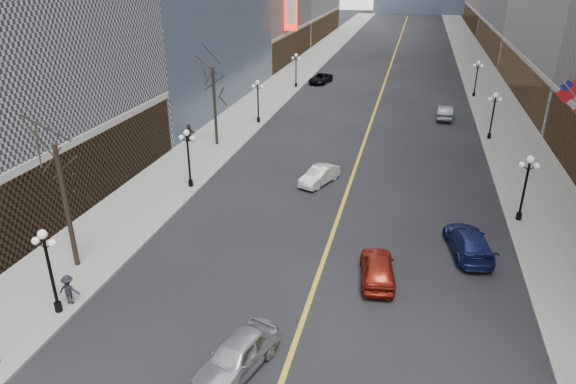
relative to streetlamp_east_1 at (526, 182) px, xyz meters
The scene contains 21 objects.
sidewalk_east 40.16m from the streetlamp_east_1, 86.85° to the left, with size 6.00×230.00×0.15m, color gray.
sidewalk_west 47.68m from the streetlamp_east_1, 122.82° to the left, with size 6.00×230.00×0.15m, color gray.
lane_line 51.45m from the streetlamp_east_1, 103.28° to the left, with size 0.25×200.00×0.02m, color gold.
streetlamp_east_1 is the anchor object (origin of this frame).
streetlamp_east_2 18.00m from the streetlamp_east_1, 90.00° to the left, with size 1.26×0.44×4.52m.
streetlamp_east_3 36.00m from the streetlamp_east_1, 90.00° to the left, with size 1.26×0.44×4.52m.
streetlamp_west_0 28.51m from the streetlamp_east_1, 145.86° to the right, with size 1.26×0.44×4.52m.
streetlamp_west_1 23.60m from the streetlamp_east_1, behind, with size 1.26×0.44×4.52m.
streetlamp_west_2 29.68m from the streetlamp_east_1, 142.67° to the left, with size 1.26×0.44×4.52m.
streetlamp_west_3 43.05m from the streetlamp_east_1, 123.25° to the left, with size 1.26×0.44×4.52m.
flag_5 8.98m from the streetlamp_east_1, 63.36° to the left, with size 2.87×0.12×2.87m.
tree_west_near 28.20m from the streetlamp_east_1, 154.62° to the right, with size 3.60×3.60×7.92m.
tree_west_far 27.41m from the streetlamp_east_1, 158.43° to the left, with size 3.60×3.60×7.92m.
car_nb_near 22.44m from the streetlamp_east_1, 128.14° to the right, with size 1.87×4.66×1.59m, color #A8ABB0.
car_nb_mid 14.69m from the streetlamp_east_1, 167.20° to the left, with size 1.42×4.08×1.35m, color silver.
car_nb_far 44.93m from the streetlamp_east_1, 117.61° to the left, with size 2.28×4.95×1.38m, color black.
car_sb_near 6.62m from the streetlamp_east_1, 125.28° to the right, with size 2.11×5.20×1.51m, color navy.
car_sb_mid 12.83m from the streetlamp_east_1, 132.98° to the right, with size 1.79×4.46×1.52m, color maroon.
car_sb_far 25.10m from the streetlamp_east_1, 99.17° to the left, with size 1.61×4.61×1.52m, color #52585B.
ped_west_walk 28.02m from the streetlamp_east_1, 146.84° to the right, with size 1.04×0.43×1.61m, color black.
ped_west_far 30.06m from the streetlamp_east_1, 160.06° to the left, with size 1.54×0.44×1.66m, color black.
Camera 1 is at (4.11, -3.41, 15.81)m, focal length 32.00 mm.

